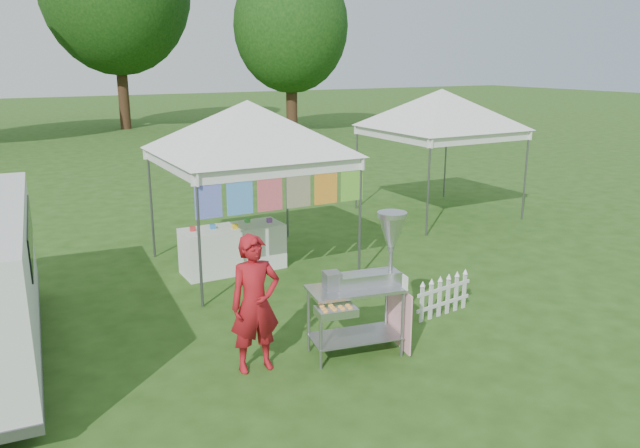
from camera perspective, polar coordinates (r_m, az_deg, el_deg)
ground at (r=8.63m, az=2.99°, el=-10.44°), size 120.00×120.00×0.00m
canopy_main at (r=10.94m, az=-6.66°, el=11.13°), size 4.24×4.24×3.45m
canopy_right at (r=15.11m, az=11.10°, el=12.00°), size 4.24×4.24×3.45m
tree_right at (r=31.95m, az=-2.68°, el=17.60°), size 5.60×5.60×8.42m
donut_cart at (r=7.88m, az=4.64°, el=-4.52°), size 1.44×0.89×1.83m
vendor at (r=7.56m, az=-5.96°, el=-7.26°), size 0.65×0.45×1.71m
picket_fence at (r=9.44m, az=11.24°, el=-6.54°), size 1.07×0.16×0.56m
display_table at (r=11.23m, az=-7.96°, el=-2.24°), size 1.80×0.70×0.81m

